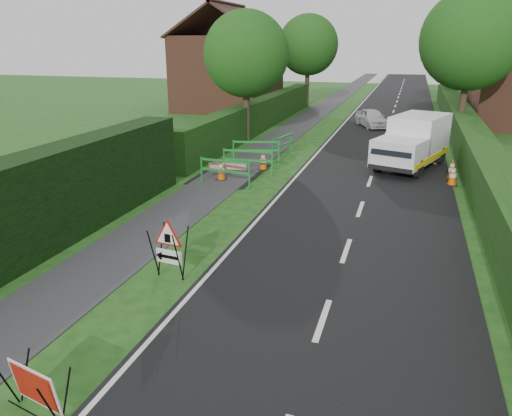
# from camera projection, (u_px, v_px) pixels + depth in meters

# --- Properties ---
(ground) EXTENTS (120.00, 120.00, 0.00)m
(ground) POSITION_uv_depth(u_px,v_px,m) (182.00, 327.00, 9.39)
(ground) COLOR #1A4313
(ground) RESTS_ON ground
(road_surface) EXTENTS (6.00, 90.00, 0.02)m
(road_surface) POSITION_uv_depth(u_px,v_px,m) (395.00, 108.00, 40.42)
(road_surface) COLOR black
(road_surface) RESTS_ON ground
(footpath) EXTENTS (2.00, 90.00, 0.02)m
(footpath) POSITION_uv_depth(u_px,v_px,m) (327.00, 105.00, 41.95)
(footpath) COLOR #2D2D30
(footpath) RESTS_ON ground
(hedge_west_far) EXTENTS (1.00, 24.00, 1.80)m
(hedge_west_far) POSITION_uv_depth(u_px,v_px,m) (261.00, 129.00, 30.73)
(hedge_west_far) COLOR #14380F
(hedge_west_far) RESTS_ON ground
(hedge_east) EXTENTS (1.20, 50.00, 1.50)m
(hedge_east) POSITION_uv_depth(u_px,v_px,m) (470.00, 163.00, 22.08)
(hedge_east) COLOR #14380F
(hedge_east) RESTS_ON ground
(house_west) EXTENTS (7.50, 7.40, 7.88)m
(house_west) POSITION_uv_depth(u_px,v_px,m) (228.00, 72.00, 38.45)
(house_west) COLOR brown
(house_west) RESTS_ON ground
(tree_nw) EXTENTS (4.40, 4.40, 6.70)m
(tree_nw) POSITION_uv_depth(u_px,v_px,m) (246.00, 54.00, 25.57)
(tree_nw) COLOR #2D2116
(tree_nw) RESTS_ON ground
(tree_ne) EXTENTS (5.20, 5.20, 7.79)m
(tree_ne) POSITION_uv_depth(u_px,v_px,m) (471.00, 40.00, 25.91)
(tree_ne) COLOR #2D2116
(tree_ne) RESTS_ON ground
(tree_fw) EXTENTS (4.80, 4.80, 7.24)m
(tree_fw) POSITION_uv_depth(u_px,v_px,m) (308.00, 45.00, 39.96)
(tree_fw) COLOR #2D2116
(tree_fw) RESTS_ON ground
(tree_fe) EXTENTS (4.20, 4.20, 6.33)m
(tree_fe) POSITION_uv_depth(u_px,v_px,m) (450.00, 53.00, 40.71)
(tree_fe) COLOR #2D2116
(tree_fe) RESTS_ON ground
(red_rect_sign) EXTENTS (1.03, 0.76, 0.79)m
(red_rect_sign) POSITION_uv_depth(u_px,v_px,m) (35.00, 388.00, 7.05)
(red_rect_sign) COLOR black
(red_rect_sign) RESTS_ON ground
(triangle_sign) EXTENTS (0.92, 0.92, 1.20)m
(triangle_sign) POSITION_uv_depth(u_px,v_px,m) (167.00, 244.00, 11.06)
(triangle_sign) COLOR black
(triangle_sign) RESTS_ON ground
(works_van) EXTENTS (3.21, 5.02, 2.15)m
(works_van) POSITION_uv_depth(u_px,v_px,m) (414.00, 141.00, 20.93)
(works_van) COLOR silver
(works_van) RESTS_ON ground
(traffic_cone_0) EXTENTS (0.38, 0.38, 0.79)m
(traffic_cone_0) POSITION_uv_depth(u_px,v_px,m) (453.00, 175.00, 18.51)
(traffic_cone_0) COLOR black
(traffic_cone_0) RESTS_ON ground
(traffic_cone_1) EXTENTS (0.38, 0.38, 0.79)m
(traffic_cone_1) POSITION_uv_depth(u_px,v_px,m) (452.00, 170.00, 19.30)
(traffic_cone_1) COLOR black
(traffic_cone_1) RESTS_ON ground
(traffic_cone_2) EXTENTS (0.38, 0.38, 0.79)m
(traffic_cone_2) POSITION_uv_depth(u_px,v_px,m) (434.00, 155.00, 21.76)
(traffic_cone_2) COLOR black
(traffic_cone_2) RESTS_ON ground
(traffic_cone_3) EXTENTS (0.38, 0.38, 0.79)m
(traffic_cone_3) POSITION_uv_depth(u_px,v_px,m) (221.00, 170.00, 19.24)
(traffic_cone_3) COLOR black
(traffic_cone_3) RESTS_ON ground
(traffic_cone_4) EXTENTS (0.38, 0.38, 0.79)m
(traffic_cone_4) POSITION_uv_depth(u_px,v_px,m) (263.00, 160.00, 20.79)
(traffic_cone_4) COLOR black
(traffic_cone_4) RESTS_ON ground
(ped_barrier_0) EXTENTS (2.09, 0.61, 1.00)m
(ped_barrier_0) POSITION_uv_depth(u_px,v_px,m) (225.00, 169.00, 18.43)
(ped_barrier_0) COLOR #178027
(ped_barrier_0) RESTS_ON ground
(ped_barrier_1) EXTENTS (2.08, 0.51, 1.00)m
(ped_barrier_1) POSITION_uv_depth(u_px,v_px,m) (248.00, 158.00, 20.12)
(ped_barrier_1) COLOR #178027
(ped_barrier_1) RESTS_ON ground
(ped_barrier_2) EXTENTS (2.08, 0.85, 1.00)m
(ped_barrier_2) POSITION_uv_depth(u_px,v_px,m) (256.00, 148.00, 21.95)
(ped_barrier_2) COLOR #178027
(ped_barrier_2) RESTS_ON ground
(ped_barrier_3) EXTENTS (0.77, 2.09, 1.00)m
(ped_barrier_3) POSITION_uv_depth(u_px,v_px,m) (283.00, 143.00, 23.01)
(ped_barrier_3) COLOR #178027
(ped_barrier_3) RESTS_ON ground
(redwhite_plank) EXTENTS (1.49, 0.26, 0.25)m
(redwhite_plank) POSITION_uv_depth(u_px,v_px,m) (228.00, 177.00, 19.72)
(redwhite_plank) COLOR red
(redwhite_plank) RESTS_ON ground
(hatchback_car) EXTENTS (2.55, 3.55, 1.12)m
(hatchback_car) POSITION_uv_depth(u_px,v_px,m) (372.00, 118.00, 31.16)
(hatchback_car) COLOR silver
(hatchback_car) RESTS_ON ground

